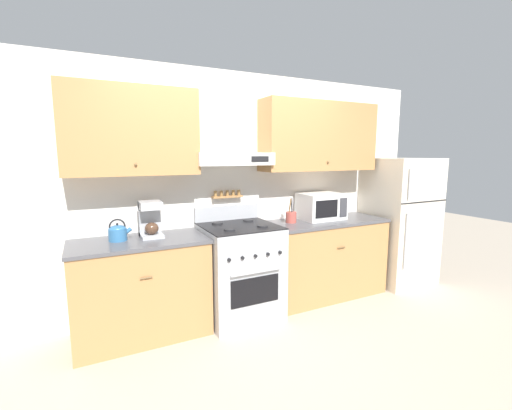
# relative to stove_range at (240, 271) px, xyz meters

# --- Properties ---
(ground_plane) EXTENTS (16.00, 16.00, 0.00)m
(ground_plane) POSITION_rel_stove_range_xyz_m (0.00, -0.27, -0.49)
(ground_plane) COLOR #B2A38E
(wall_back) EXTENTS (5.20, 0.46, 2.55)m
(wall_back) POSITION_rel_stove_range_xyz_m (0.07, 0.31, 1.03)
(wall_back) COLOR silver
(wall_back) RESTS_ON ground_plane
(counter_left) EXTENTS (1.19, 0.64, 0.91)m
(counter_left) POSITION_rel_stove_range_xyz_m (-0.97, 0.06, -0.03)
(counter_left) COLOR #AD7A47
(counter_left) RESTS_ON ground_plane
(counter_right) EXTENTS (1.49, 0.64, 0.91)m
(counter_right) POSITION_rel_stove_range_xyz_m (1.11, 0.06, -0.03)
(counter_right) COLOR #AD7A47
(counter_right) RESTS_ON ground_plane
(stove_range) EXTENTS (0.73, 0.74, 1.12)m
(stove_range) POSITION_rel_stove_range_xyz_m (0.00, 0.00, 0.00)
(stove_range) COLOR #ADAFB5
(stove_range) RESTS_ON ground_plane
(refrigerator) EXTENTS (0.80, 0.73, 1.63)m
(refrigerator) POSITION_rel_stove_range_xyz_m (2.29, -0.01, 0.33)
(refrigerator) COLOR beige
(refrigerator) RESTS_ON ground_plane
(tea_kettle) EXTENTS (0.20, 0.16, 0.20)m
(tea_kettle) POSITION_rel_stove_range_xyz_m (-1.14, 0.11, 0.50)
(tea_kettle) COLOR teal
(tea_kettle) RESTS_ON counter_left
(coffee_maker) EXTENTS (0.19, 0.23, 0.34)m
(coffee_maker) POSITION_rel_stove_range_xyz_m (-0.85, 0.15, 0.59)
(coffee_maker) COLOR #ADAFB5
(coffee_maker) RESTS_ON counter_left
(microwave) EXTENTS (0.50, 0.38, 0.31)m
(microwave) POSITION_rel_stove_range_xyz_m (1.12, 0.13, 0.58)
(microwave) COLOR white
(microwave) RESTS_ON counter_right
(utensil_crock) EXTENTS (0.12, 0.12, 0.28)m
(utensil_crock) POSITION_rel_stove_range_xyz_m (0.69, 0.11, 0.49)
(utensil_crock) COLOR #B24C42
(utensil_crock) RESTS_ON counter_right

